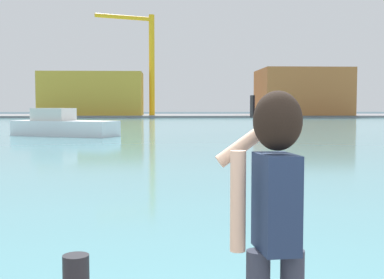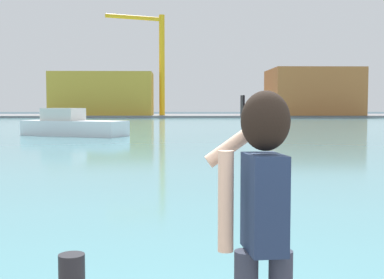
{
  "view_description": "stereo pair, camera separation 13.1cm",
  "coord_description": "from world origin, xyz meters",
  "px_view_note": "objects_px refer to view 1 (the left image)",
  "views": [
    {
      "loc": [
        -0.75,
        -2.54,
        2.11
      ],
      "look_at": [
        -0.46,
        3.61,
        1.7
      ],
      "focal_mm": 47.33,
      "sensor_mm": 36.0,
      "label": 1
    },
    {
      "loc": [
        -0.62,
        -2.54,
        2.11
      ],
      "look_at": [
        -0.46,
        3.61,
        1.7
      ],
      "focal_mm": 47.33,
      "sensor_mm": 36.0,
      "label": 2
    }
  ],
  "objects_px": {
    "boat_moored": "(63,126)",
    "harbor_bollard": "(76,278)",
    "warehouse_left": "(92,94)",
    "warehouse_right": "(302,92)",
    "port_crane": "(146,55)",
    "person_photographer": "(274,208)"
  },
  "relations": [
    {
      "from": "person_photographer",
      "to": "port_crane",
      "type": "height_order",
      "value": "port_crane"
    },
    {
      "from": "warehouse_left",
      "to": "port_crane",
      "type": "relative_size",
      "value": 0.99
    },
    {
      "from": "warehouse_right",
      "to": "port_crane",
      "type": "bearing_deg",
      "value": -178.52
    },
    {
      "from": "harbor_bollard",
      "to": "boat_moored",
      "type": "distance_m",
      "value": 31.78
    },
    {
      "from": "boat_moored",
      "to": "person_photographer",
      "type": "bearing_deg",
      "value": -52.3
    },
    {
      "from": "warehouse_left",
      "to": "port_crane",
      "type": "xyz_separation_m",
      "value": [
        9.47,
        0.4,
        6.87
      ]
    },
    {
      "from": "boat_moored",
      "to": "warehouse_left",
      "type": "relative_size",
      "value": 0.44
    },
    {
      "from": "warehouse_right",
      "to": "warehouse_left",
      "type": "bearing_deg",
      "value": -178.28
    },
    {
      "from": "harbor_bollard",
      "to": "warehouse_left",
      "type": "bearing_deg",
      "value": 98.36
    },
    {
      "from": "boat_moored",
      "to": "warehouse_right",
      "type": "xyz_separation_m",
      "value": [
        31.58,
        55.89,
        3.79
      ]
    },
    {
      "from": "warehouse_left",
      "to": "harbor_bollard",
      "type": "bearing_deg",
      "value": -81.64
    },
    {
      "from": "person_photographer",
      "to": "boat_moored",
      "type": "xyz_separation_m",
      "value": [
        -7.9,
        32.5,
        -0.81
      ]
    },
    {
      "from": "port_crane",
      "to": "warehouse_right",
      "type": "bearing_deg",
      "value": 1.48
    },
    {
      "from": "harbor_bollard",
      "to": "warehouse_left",
      "type": "relative_size",
      "value": 0.02
    },
    {
      "from": "warehouse_right",
      "to": "port_crane",
      "type": "distance_m",
      "value": 28.96
    },
    {
      "from": "person_photographer",
      "to": "port_crane",
      "type": "distance_m",
      "value": 88.29
    },
    {
      "from": "harbor_bollard",
      "to": "warehouse_right",
      "type": "bearing_deg",
      "value": 73.93
    },
    {
      "from": "person_photographer",
      "to": "warehouse_left",
      "type": "xyz_separation_m",
      "value": [
        -14.0,
        87.26,
        2.62
      ]
    },
    {
      "from": "warehouse_left",
      "to": "warehouse_right",
      "type": "bearing_deg",
      "value": 1.72
    },
    {
      "from": "port_crane",
      "to": "warehouse_left",
      "type": "bearing_deg",
      "value": -177.58
    },
    {
      "from": "boat_moored",
      "to": "harbor_bollard",
      "type": "bearing_deg",
      "value": -54.14
    },
    {
      "from": "warehouse_left",
      "to": "warehouse_right",
      "type": "height_order",
      "value": "warehouse_right"
    }
  ]
}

